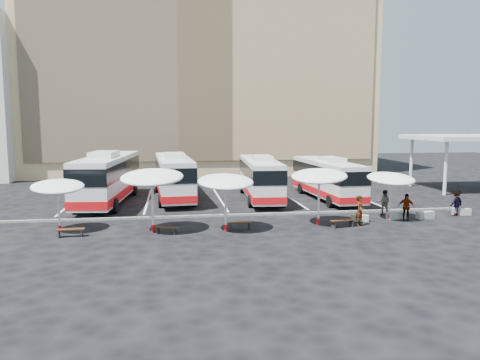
{
  "coord_description": "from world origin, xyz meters",
  "views": [
    {
      "loc": [
        -4.05,
        -31.0,
        6.52
      ],
      "look_at": [
        1.0,
        3.0,
        2.2
      ],
      "focal_mm": 35.0,
      "sensor_mm": 36.0,
      "label": 1
    }
  ],
  "objects": [
    {
      "name": "ground",
      "position": [
        0.0,
        0.0,
        0.0
      ],
      "size": [
        120.0,
        120.0,
        0.0
      ],
      "primitive_type": "plane",
      "color": "black",
      "rests_on": "ground"
    },
    {
      "name": "conc_bench_3",
      "position": [
        16.06,
        -1.41,
        0.23
      ],
      "size": [
        1.26,
        0.6,
        0.45
      ],
      "primitive_type": "cube",
      "rotation": [
        0.0,
        0.0,
        -0.17
      ],
      "color": "gray",
      "rests_on": "ground"
    },
    {
      "name": "curb_divider",
      "position": [
        0.0,
        0.5,
        0.07
      ],
      "size": [
        34.0,
        0.25,
        0.15
      ],
      "primitive_type": "cube",
      "color": "black",
      "rests_on": "ground"
    },
    {
      "name": "sunshade_3",
      "position": [
        5.13,
        -3.0,
        3.1
      ],
      "size": [
        4.64,
        4.66,
        3.65
      ],
      "rotation": [
        0.0,
        0.0,
        -0.43
      ],
      "color": "silver",
      "rests_on": "ground"
    },
    {
      "name": "passenger_0",
      "position": [
        7.59,
        -3.67,
        0.96
      ],
      "size": [
        0.8,
        0.83,
        1.92
      ],
      "primitive_type": "imported",
      "rotation": [
        0.0,
        0.0,
        0.88
      ],
      "color": "black",
      "rests_on": "ground"
    },
    {
      "name": "conc_bench_2",
      "position": [
        12.88,
        -2.2,
        0.23
      ],
      "size": [
        1.31,
        0.65,
        0.47
      ],
      "primitive_type": "cube",
      "rotation": [
        0.0,
        0.0,
        0.19
      ],
      "color": "gray",
      "rests_on": "ground"
    },
    {
      "name": "bus_0",
      "position": [
        -9.03,
        7.22,
        2.15
      ],
      "size": [
        4.04,
        13.5,
        4.22
      ],
      "rotation": [
        0.0,
        0.0,
        -0.09
      ],
      "color": "silver",
      "rests_on": "ground"
    },
    {
      "name": "sunshade_0",
      "position": [
        -10.68,
        -2.44,
        2.69
      ],
      "size": [
        3.66,
        3.69,
        3.17
      ],
      "rotation": [
        0.0,
        0.0,
        0.24
      ],
      "color": "silver",
      "rests_on": "ground"
    },
    {
      "name": "wood_bench_3",
      "position": [
        6.39,
        -3.89,
        0.37
      ],
      "size": [
        1.64,
        0.77,
        0.49
      ],
      "rotation": [
        0.0,
        0.0,
        0.23
      ],
      "color": "black",
      "rests_on": "ground"
    },
    {
      "name": "sandstone_building",
      "position": [
        0.0,
        31.87,
        12.63
      ],
      "size": [
        42.0,
        18.25,
        29.6
      ],
      "color": "tan",
      "rests_on": "ground"
    },
    {
      "name": "bus_1",
      "position": [
        -3.84,
        8.71,
        2.01
      ],
      "size": [
        3.43,
        12.55,
        3.94
      ],
      "rotation": [
        0.0,
        0.0,
        0.06
      ],
      "color": "silver",
      "rests_on": "ground"
    },
    {
      "name": "sunshade_4",
      "position": [
        10.3,
        -2.2,
        2.75
      ],
      "size": [
        3.18,
        3.22,
        3.24
      ],
      "rotation": [
        0.0,
        0.0,
        0.03
      ],
      "color": "silver",
      "rests_on": "ground"
    },
    {
      "name": "service_canopy",
      "position": [
        24.0,
        10.0,
        4.87
      ],
      "size": [
        10.0,
        8.0,
        5.2
      ],
      "color": "silver",
      "rests_on": "ground"
    },
    {
      "name": "sunshade_2",
      "position": [
        -0.87,
        -3.79,
        2.96
      ],
      "size": [
        3.63,
        3.67,
        3.49
      ],
      "rotation": [
        0.0,
        0.0,
        0.09
      ],
      "color": "silver",
      "rests_on": "ground"
    },
    {
      "name": "passenger_3",
      "position": [
        15.49,
        -1.56,
        0.92
      ],
      "size": [
        1.34,
        1.04,
        1.83
      ],
      "primitive_type": "imported",
      "rotation": [
        0.0,
        0.0,
        3.49
      ],
      "color": "black",
      "rests_on": "ground"
    },
    {
      "name": "passenger_2",
      "position": [
        11.29,
        -2.51,
        0.9
      ],
      "size": [
        1.14,
        0.8,
        1.79
      ],
      "primitive_type": "imported",
      "rotation": [
        0.0,
        0.0,
        -0.39
      ],
      "color": "black",
      "rests_on": "ground"
    },
    {
      "name": "bus_3",
      "position": [
        8.89,
        6.48,
        1.85
      ],
      "size": [
        3.01,
        11.48,
        3.61
      ],
      "rotation": [
        0.0,
        0.0,
        0.04
      ],
      "color": "silver",
      "rests_on": "ground"
    },
    {
      "name": "wood_bench_1",
      "position": [
        -4.37,
        -4.03,
        0.32
      ],
      "size": [
        1.39,
        0.86,
        0.42
      ],
      "rotation": [
        0.0,
        0.0,
        -0.4
      ],
      "color": "black",
      "rests_on": "ground"
    },
    {
      "name": "conc_bench_1",
      "position": [
        10.86,
        -2.03,
        0.24
      ],
      "size": [
        1.35,
        0.63,
        0.49
      ],
      "primitive_type": "cube",
      "rotation": [
        0.0,
        0.0,
        0.15
      ],
      "color": "gray",
      "rests_on": "ground"
    },
    {
      "name": "bus_2",
      "position": [
        3.35,
        7.32,
        1.91
      ],
      "size": [
        3.31,
        11.94,
        3.75
      ],
      "rotation": [
        0.0,
        0.0,
        -0.07
      ],
      "color": "silver",
      "rests_on": "ground"
    },
    {
      "name": "wood_bench_0",
      "position": [
        -9.76,
        -3.93,
        0.36
      ],
      "size": [
        1.56,
        0.51,
        0.47
      ],
      "rotation": [
        0.0,
        0.0,
        0.06
      ],
      "color": "black",
      "rests_on": "ground"
    },
    {
      "name": "wood_bench_2",
      "position": [
        0.03,
        -3.53,
        0.34
      ],
      "size": [
        1.47,
        0.45,
        0.44
      ],
      "rotation": [
        0.0,
        0.0,
        0.04
      ],
      "color": "black",
      "rests_on": "ground"
    },
    {
      "name": "sunshade_1",
      "position": [
        -5.16,
        -3.41,
        3.26
      ],
      "size": [
        4.18,
        4.22,
        3.84
      ],
      "rotation": [
        0.0,
        0.0,
        -0.15
      ],
      "color": "silver",
      "rests_on": "ground"
    },
    {
      "name": "passenger_1",
      "position": [
        10.73,
        -0.56,
        0.88
      ],
      "size": [
        1.08,
        1.04,
        1.76
      ],
      "primitive_type": "imported",
      "rotation": [
        0.0,
        0.0,
        2.53
      ],
      "color": "black",
      "rests_on": "ground"
    },
    {
      "name": "bay_lines",
      "position": [
        0.0,
        8.0,
        0.01
      ],
      "size": [
        24.15,
        12.0,
        0.01
      ],
      "color": "white",
      "rests_on": "ground"
    },
    {
      "name": "conc_bench_0",
      "position": [
        8.16,
        -2.33,
        0.21
      ],
      "size": [
        1.2,
        0.78,
        0.43
      ],
      "primitive_type": "cube",
      "rotation": [
        0.0,
        0.0,
        -0.38
      ],
      "color": "gray",
      "rests_on": "ground"
    }
  ]
}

